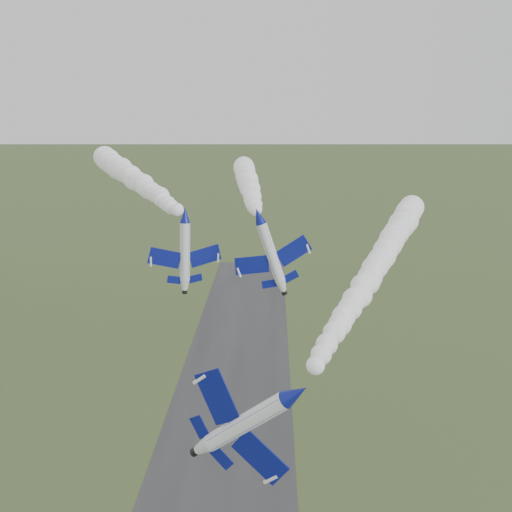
{
  "coord_description": "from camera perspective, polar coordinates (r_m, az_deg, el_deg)",
  "views": [
    {
      "loc": [
        7.97,
        -50.17,
        56.15
      ],
      "look_at": [
        5.94,
        17.94,
        38.81
      ],
      "focal_mm": 40.0,
      "sensor_mm": 36.0,
      "label": 1
    }
  ],
  "objects": [
    {
      "name": "smoke_trail_jet_lead",
      "position": [
        85.54,
        12.43,
        -0.14
      ],
      "size": [
        29.04,
        69.66,
        4.87
      ],
      "primitive_type": null,
      "rotation": [
        0.0,
        0.0,
        -0.35
      ],
      "color": "white"
    },
    {
      "name": "smoke_trail_jet_pair_right",
      "position": [
        101.44,
        -0.81,
        7.38
      ],
      "size": [
        10.2,
        53.92,
        4.46
      ],
      "primitive_type": null,
      "rotation": [
        0.0,
        0.0,
        0.11
      ],
      "color": "white"
    },
    {
      "name": "runway",
      "position": [
        98.18,
        -3.48,
        -20.62
      ],
      "size": [
        24.0,
        260.0,
        0.04
      ],
      "primitive_type": "cube",
      "color": "#313033",
      "rests_on": "ground"
    },
    {
      "name": "jet_lead",
      "position": [
        49.75,
        3.99,
        -13.63
      ],
      "size": [
        7.89,
        13.84,
        9.18
      ],
      "rotation": [
        0.0,
        0.89,
        -0.35
      ],
      "color": "white"
    },
    {
      "name": "jet_pair_left",
      "position": [
        73.76,
        -7.1,
        4.09
      ],
      "size": [
        9.62,
        11.04,
        2.85
      ],
      "rotation": [
        0.0,
        0.04,
        0.39
      ],
      "color": "white"
    },
    {
      "name": "jet_pair_right",
      "position": [
        71.88,
        0.26,
        4.03
      ],
      "size": [
        9.7,
        12.13,
        3.93
      ],
      "rotation": [
        0.0,
        -0.32,
        0.11
      ],
      "color": "white"
    },
    {
      "name": "smoke_trail_jet_pair_left",
      "position": [
        109.89,
        -12.44,
        7.8
      ],
      "size": [
        31.13,
        66.65,
        5.13
      ],
      "primitive_type": null,
      "rotation": [
        0.0,
        0.0,
        0.39
      ],
      "color": "white"
    }
  ]
}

